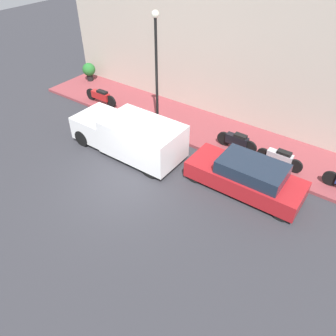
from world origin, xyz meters
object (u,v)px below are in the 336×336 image
object	(u,v)px
parked_car	(246,176)
delivery_van	(129,134)
scooter_silver	(280,158)
streetlamp	(156,62)
motorcycle_black	(237,141)
motorcycle_red	(101,96)
potted_plant	(89,70)

from	to	relation	value
parked_car	delivery_van	size ratio (longest dim) A/B	0.86
scooter_silver	streetlamp	bearing A→B (deg)	94.51
parked_car	delivery_van	world-z (taller)	delivery_van
motorcycle_black	motorcycle_red	bearing A→B (deg)	92.14
parked_car	motorcycle_red	distance (m)	9.50
delivery_van	streetlamp	bearing A→B (deg)	1.37
parked_car	scooter_silver	size ratio (longest dim) A/B	2.27
streetlamp	delivery_van	bearing A→B (deg)	-178.63
streetlamp	potted_plant	xyz separation A→B (m)	(2.07, 6.81, -2.61)
scooter_silver	delivery_van	bearing A→B (deg)	114.01
delivery_van	potted_plant	distance (m)	8.04
motorcycle_black	streetlamp	size ratio (longest dim) A/B	0.35
potted_plant	streetlamp	bearing A→B (deg)	-106.91
potted_plant	delivery_van	bearing A→B (deg)	-121.47
delivery_van	motorcycle_black	distance (m)	4.71
delivery_van	scooter_silver	distance (m)	6.37
motorcycle_red	potted_plant	distance (m)	3.31
delivery_van	motorcycle_red	bearing A→B (deg)	59.76
motorcycle_red	streetlamp	xyz separation A→B (m)	(-0.26, -4.04, 2.83)
delivery_van	scooter_silver	xyz separation A→B (m)	(2.59, -5.82, -0.30)
delivery_van	scooter_silver	size ratio (longest dim) A/B	2.65
streetlamp	potted_plant	bearing A→B (deg)	73.09
scooter_silver	streetlamp	size ratio (longest dim) A/B	0.36
motorcycle_red	scooter_silver	xyz separation A→B (m)	(0.21, -9.91, -0.01)
parked_car	motorcycle_black	bearing A→B (deg)	34.03
motorcycle_red	motorcycle_black	world-z (taller)	motorcycle_black
motorcycle_red	scooter_silver	world-z (taller)	scooter_silver
parked_car	delivery_van	bearing A→B (deg)	96.88
parked_car	scooter_silver	world-z (taller)	parked_car
parked_car	streetlamp	xyz separation A→B (m)	(1.49, 5.30, 2.77)
parked_car	motorcycle_black	xyz separation A→B (m)	(2.05, 1.38, -0.05)
delivery_van	motorcycle_red	size ratio (longest dim) A/B	2.41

